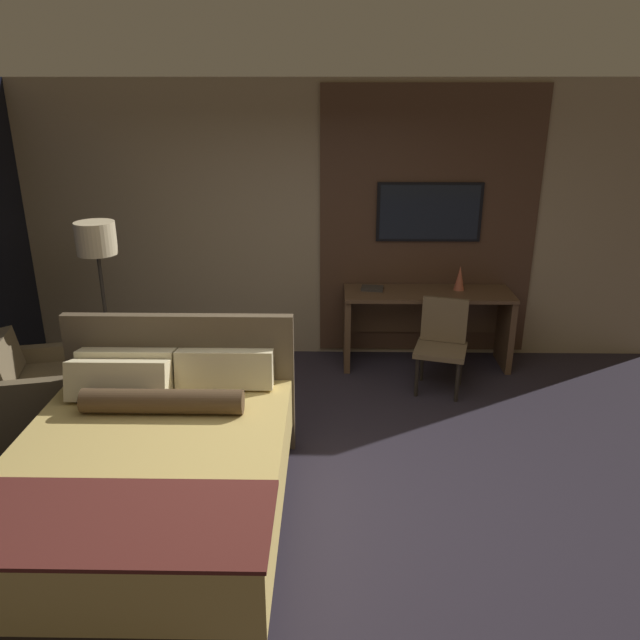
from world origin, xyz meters
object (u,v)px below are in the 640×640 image
Objects in this scene: desk_chair at (442,338)px; floor_lamp at (98,253)px; bed at (151,478)px; vase_tall at (460,278)px; armchair_by_window at (46,395)px; desk at (426,315)px; tv at (429,212)px; book at (372,288)px.

desk_chair is 3.19m from floor_lamp.
vase_tall is (2.44, 2.65, 0.56)m from bed.
desk_chair is at bearing -90.48° from armchair_by_window.
desk_chair is (0.07, -0.55, -0.02)m from desk.
tv is 3.92m from armchair_by_window.
desk is at bearing -90.00° from tv.
tv reaches higher than desk_chair.
floor_lamp reaches higher than desk_chair.
bed is 1.78m from armchair_by_window.
bed is 3.37m from desk.
floor_lamp is (-2.99, -0.78, 0.84)m from desk.
desk_chair is at bearing 43.06° from bed.
bed reaches higher than desk_chair.
desk_chair is at bearing -84.65° from tv.
armchair_by_window is at bearing -155.18° from tv.
vase_tall reaches higher than book.
desk is at bearing -81.68° from armchair_by_window.
floor_lamp reaches higher than desk.
floor_lamp is (0.38, 0.55, 1.09)m from armchair_by_window.
floor_lamp is (-2.99, -1.01, -0.17)m from tv.
tv reaches higher than desk.
bed is at bearing -126.92° from tv.
tv reaches higher than armchair_by_window.
book is (2.81, 1.36, 0.53)m from armchair_by_window.
desk_chair is 0.53× the size of floor_lamp.
vase_tall is at bearing -29.91° from tv.
book is (-0.56, -0.20, -0.74)m from tv.
bed is 2.26m from floor_lamp.
book reaches higher than armchair_by_window.
desk_chair is 3.49× the size of vase_tall.
vase_tall is at bearing 47.30° from bed.
vase_tall is 1.03× the size of book.
armchair_by_window is (-3.37, -1.33, -0.25)m from desk.
desk_chair is at bearing -112.41° from vase_tall.
bed is 2.02× the size of tv.
bed is at bearing -132.70° from vase_tall.
armchair_by_window is (-3.44, -0.78, -0.23)m from desk_chair.
book is at bearing 59.18° from bed.
desk_chair is 3.54m from armchair_by_window.
floor_lamp reaches higher than armchair_by_window.
desk is 1.04m from tv.
floor_lamp reaches higher than vase_tall.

